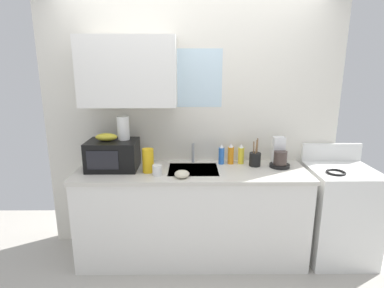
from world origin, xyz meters
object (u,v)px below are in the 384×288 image
dish_soap_bottle_orange (231,154)px  cereal_canister (148,161)px  paper_towel_roll (123,128)px  dish_soap_bottle_blue (221,155)px  dish_soap_bottle_yellow (241,155)px  small_bowl (182,174)px  coffee_maker (279,156)px  stove_range (338,213)px  mug_white (157,170)px  banana_bunch (106,137)px  microwave (113,155)px  utensil_crock (255,159)px

dish_soap_bottle_orange → cereal_canister: 0.82m
paper_towel_roll → dish_soap_bottle_blue: 0.98m
dish_soap_bottle_yellow → small_bowl: 0.70m
coffee_maker → dish_soap_bottle_blue: 0.55m
dish_soap_bottle_blue → small_bowl: (-0.38, -0.39, -0.06)m
dish_soap_bottle_orange → cereal_canister: size_ratio=0.93×
stove_range → cereal_canister: cereal_canister is taller
paper_towel_roll → small_bowl: paper_towel_roll is taller
mug_white → stove_range: bearing=4.7°
banana_bunch → dish_soap_bottle_yellow: banana_bunch is taller
coffee_maker → small_bowl: 0.98m
coffee_maker → dish_soap_bottle_orange: size_ratio=1.37×
microwave → banana_bunch: banana_bunch is taller
utensil_crock → small_bowl: 0.77m
banana_bunch → small_bowl: bearing=-19.6°
microwave → mug_white: bearing=-23.6°
utensil_crock → stove_range: bearing=-8.2°
coffee_maker → cereal_canister: coffee_maker is taller
dish_soap_bottle_orange → small_bowl: (-0.47, -0.39, -0.06)m
dish_soap_bottle_yellow → microwave: bearing=-173.1°
paper_towel_roll → coffee_maker: 1.50m
coffee_maker → dish_soap_bottle_yellow: (-0.35, 0.09, -0.01)m
utensil_crock → small_bowl: size_ratio=2.10×
cereal_canister → utensil_crock: utensil_crock is taller
microwave → small_bowl: microwave is taller
paper_towel_roll → mug_white: 0.53m
coffee_maker → mug_white: size_ratio=2.95×
stove_range → banana_bunch: (-2.21, 0.05, 0.75)m
microwave → dish_soap_bottle_blue: (1.03, 0.14, -0.04)m
stove_range → banana_bunch: banana_bunch is taller
stove_range → coffee_maker: size_ratio=3.86×
utensil_crock → mug_white: bearing=-164.2°
cereal_canister → coffee_maker: bearing=7.3°
stove_range → dish_soap_bottle_orange: (-1.04, 0.19, 0.54)m
dish_soap_bottle_blue → small_bowl: 0.55m
stove_range → dish_soap_bottle_blue: (-1.13, 0.19, 0.53)m
stove_range → dish_soap_bottle_orange: size_ratio=5.30×
paper_towel_roll → microwave: bearing=-152.8°
stove_range → mug_white: bearing=-175.3°
small_bowl → cereal_canister: bearing=154.2°
coffee_maker → microwave: bearing=-177.8°
paper_towel_roll → stove_range: bearing=-2.7°
paper_towel_roll → cereal_canister: bearing=-32.0°
banana_bunch → cereal_canister: bearing=-14.4°
mug_white → coffee_maker: bearing=12.2°
stove_range → microwave: (-2.16, 0.04, 0.58)m
dish_soap_bottle_blue → small_bowl: bearing=-134.3°
dish_soap_bottle_yellow → small_bowl: (-0.58, -0.40, -0.06)m
microwave → dish_soap_bottle_orange: 1.13m
stove_range → mug_white: 1.80m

